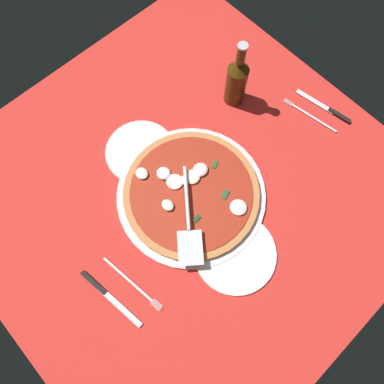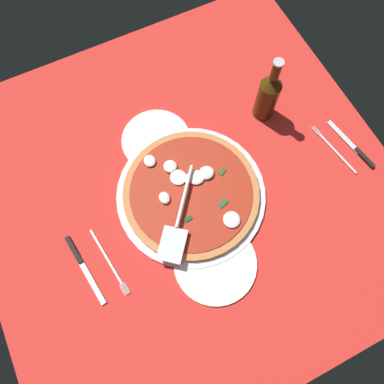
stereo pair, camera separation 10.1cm
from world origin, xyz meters
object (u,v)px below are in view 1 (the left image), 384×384
Objects in this scene: dinner_plate_left at (140,152)px; place_setting_far at (319,113)px; pizza at (192,192)px; pizza_server at (188,222)px; dinner_plate_right at (235,253)px; beer_bottle at (237,80)px; place_setting_near at (119,289)px.

dinner_plate_left is 1.04× the size of place_setting_far.
pizza is 1.62× the size of pizza_server.
pizza is (-20.15, 3.08, 1.61)cm from dinner_plate_right.
place_setting_far is (27.12, 48.42, -0.14)cm from dinner_plate_left.
dinner_plate_right is 0.94× the size of beer_bottle.
place_setting_far is (1.13, 53.29, -4.23)cm from pizza_server.
dinner_plate_right is 0.58× the size of pizza.
dinner_plate_right is at bearing -1.45° from dinner_plate_left.
dinner_plate_right is (39.93, -1.01, 0.00)cm from dinner_plate_left.
place_setting_near and place_setting_far have the same top height.
place_setting_far is at bearing 104.52° from dinner_plate_right.
place_setting_far is at bearing 127.90° from pizza_server.
dinner_plate_right is 49.15cm from beer_bottle.
pizza_server is at bearing -164.51° from dinner_plate_right.
beer_bottle reaches higher than dinner_plate_right.
beer_bottle is at bearing 25.88° from place_setting_far.
pizza_server is 53.47cm from place_setting_far.
place_setting_near is 77.75cm from place_setting_far.
pizza_server reaches higher than place_setting_far.
pizza_server is at bearing -10.62° from dinner_plate_left.
pizza_server reaches higher than pizza.
beer_bottle is (-21.55, -15.35, 8.77)cm from place_setting_far.
beer_bottle is at bearing 135.23° from dinner_plate_right.
place_setting_near is (-0.04, -24.45, -4.24)cm from pizza_server.
pizza is 1.70× the size of place_setting_near.
dinner_plate_right is at bearing 56.38° from place_setting_near.
pizza reaches higher than dinner_plate_left.
place_setting_near reaches higher than dinner_plate_left.
pizza_server is 43.32cm from beer_bottle.
dinner_plate_left is 0.87× the size of beer_bottle.
place_setting_far is (1.17, 77.74, 0.01)cm from place_setting_near.
dinner_plate_right is 1.12× the size of place_setting_far.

